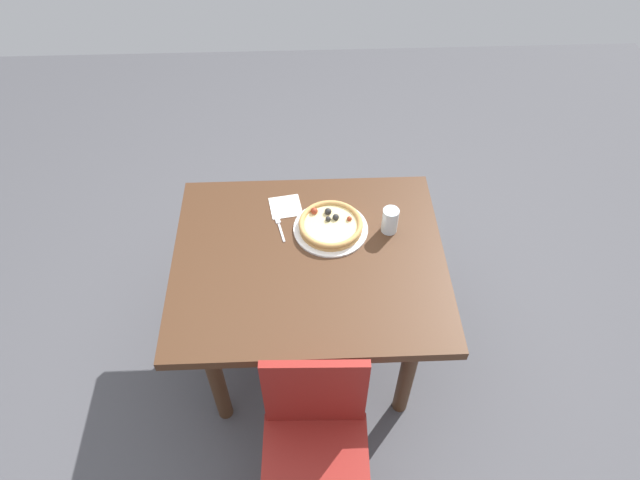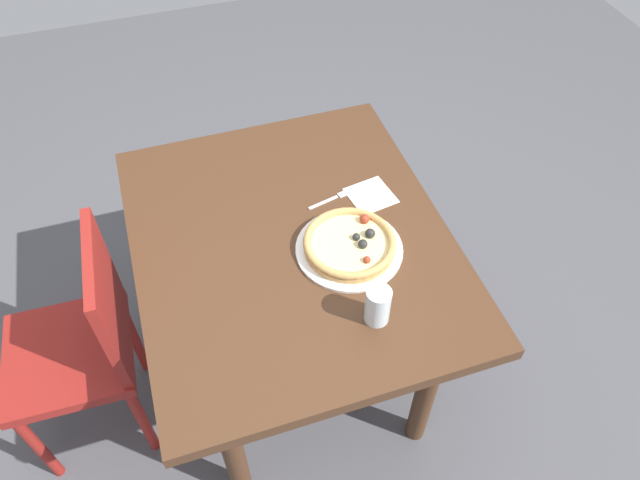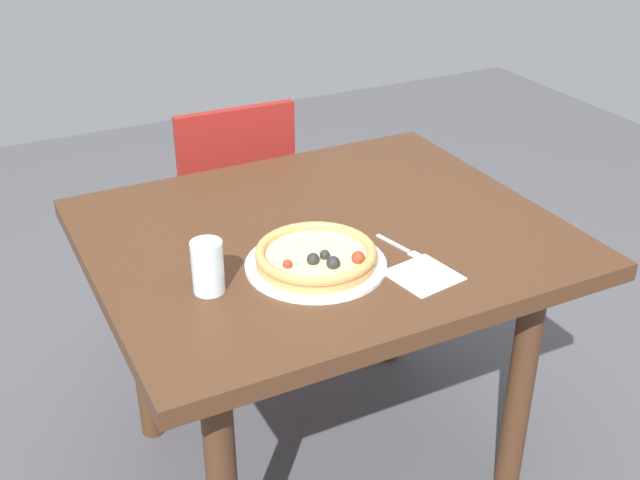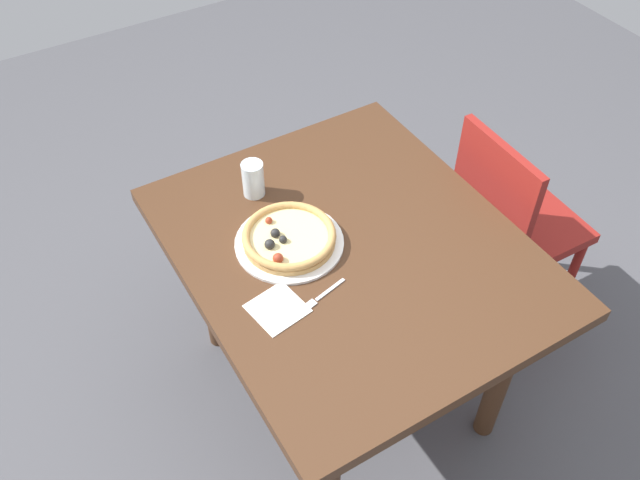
% 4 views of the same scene
% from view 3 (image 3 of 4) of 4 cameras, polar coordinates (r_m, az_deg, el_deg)
% --- Properties ---
extents(ground_plane, '(6.00, 6.00, 0.00)m').
position_cam_3_polar(ground_plane, '(2.45, 0.23, -15.09)').
color(ground_plane, '#4C4C51').
extents(dining_table, '(1.16, 0.97, 0.76)m').
position_cam_3_polar(dining_table, '(2.06, 0.27, -1.83)').
color(dining_table, '#472B19').
rests_on(dining_table, ground).
extents(chair_near, '(0.41, 0.41, 0.90)m').
position_cam_3_polar(chair_near, '(2.70, -6.57, 2.06)').
color(chair_near, maroon).
rests_on(chair_near, ground).
extents(plate, '(0.33, 0.33, 0.01)m').
position_cam_3_polar(plate, '(1.84, -0.30, -1.77)').
color(plate, white).
rests_on(plate, dining_table).
extents(pizza, '(0.28, 0.28, 0.05)m').
position_cam_3_polar(pizza, '(1.83, -0.27, -1.11)').
color(pizza, tan).
rests_on(pizza, plate).
extents(fork, '(0.05, 0.16, 0.00)m').
position_cam_3_polar(fork, '(1.92, 6.14, -0.70)').
color(fork, silver).
rests_on(fork, dining_table).
extents(drinking_glass, '(0.07, 0.07, 0.12)m').
position_cam_3_polar(drinking_glass, '(1.74, -8.05, -1.92)').
color(drinking_glass, silver).
rests_on(drinking_glass, dining_table).
extents(napkin, '(0.16, 0.16, 0.00)m').
position_cam_3_polar(napkin, '(1.82, 7.42, -2.53)').
color(napkin, white).
rests_on(napkin, dining_table).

